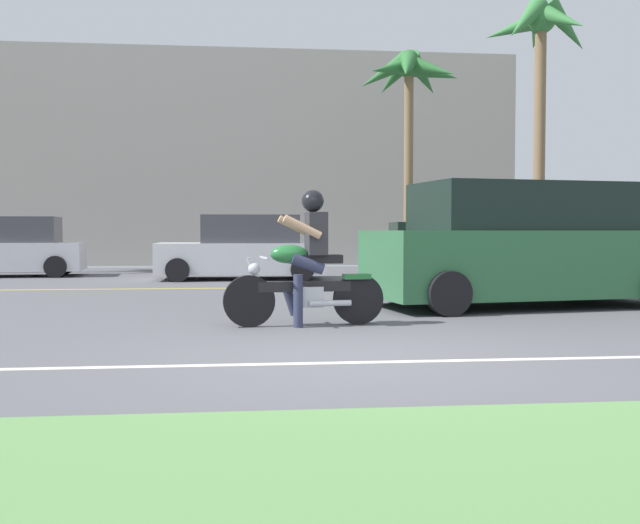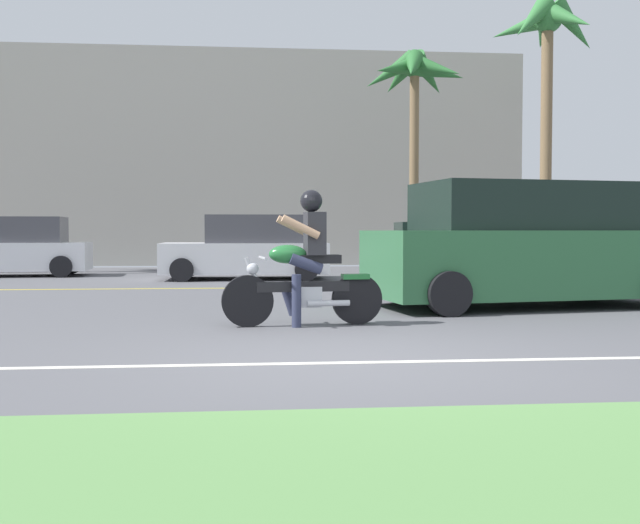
% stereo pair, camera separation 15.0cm
% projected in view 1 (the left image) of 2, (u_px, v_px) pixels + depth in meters
% --- Properties ---
extents(ground, '(56.00, 30.00, 0.04)m').
position_uv_depth(ground, '(321.00, 322.00, 10.05)').
color(ground, '#545459').
extents(lane_line_near, '(50.40, 0.12, 0.01)m').
position_uv_depth(lane_line_near, '(359.00, 362.00, 6.85)').
color(lane_line_near, silver).
rests_on(lane_line_near, ground).
extents(lane_line_far, '(50.40, 0.12, 0.01)m').
position_uv_depth(lane_line_far, '(290.00, 288.00, 15.81)').
color(lane_line_far, yellow).
rests_on(lane_line_far, ground).
extents(motorcyclist, '(2.05, 0.67, 1.72)m').
position_uv_depth(motorcyclist, '(306.00, 268.00, 9.50)').
color(motorcyclist, black).
rests_on(motorcyclist, ground).
extents(suv_nearby, '(5.19, 2.84, 1.95)m').
position_uv_depth(suv_nearby, '(526.00, 247.00, 11.97)').
color(suv_nearby, '#2D663D').
rests_on(suv_nearby, ground).
extents(parked_car_0, '(4.27, 2.07, 1.56)m').
position_uv_depth(parked_car_0, '(3.00, 249.00, 19.68)').
color(parked_car_0, silver).
rests_on(parked_car_0, ground).
extents(parked_car_1, '(4.07, 2.04, 1.58)m').
position_uv_depth(parked_car_1, '(243.00, 249.00, 18.62)').
color(parked_car_1, silver).
rests_on(parked_car_1, ground).
extents(parked_car_2, '(4.15, 1.89, 1.43)m').
position_uv_depth(parked_car_2, '(443.00, 250.00, 20.44)').
color(parked_car_2, '#2D663D').
rests_on(parked_car_2, ground).
extents(palm_tree_0, '(3.16, 3.13, 6.57)m').
position_uv_depth(palm_tree_0, '(409.00, 81.00, 22.22)').
color(palm_tree_0, brown).
rests_on(palm_tree_0, ground).
extents(palm_tree_2, '(3.41, 3.61, 8.54)m').
position_uv_depth(palm_tree_2, '(540.00, 45.00, 23.67)').
color(palm_tree_2, brown).
rests_on(palm_tree_2, ground).
extents(building_far, '(19.62, 4.00, 7.42)m').
position_uv_depth(building_far, '(237.00, 162.00, 27.66)').
color(building_far, '#A8A399').
rests_on(building_far, ground).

